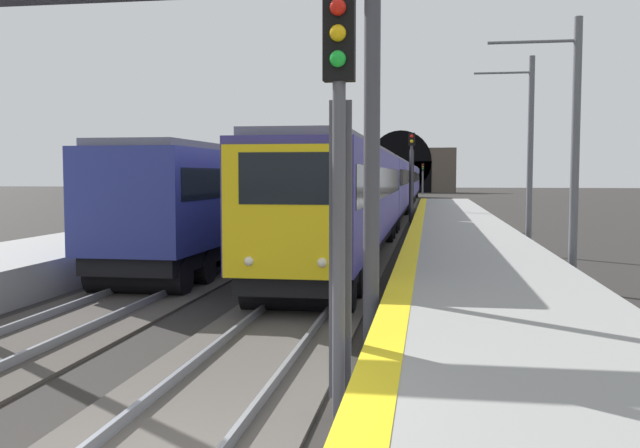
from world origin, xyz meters
TOP-DOWN VIEW (x-y plane):
  - platform_right_edge_strip at (0.00, -2.30)m, footprint 112.00×0.50m
  - train_main_approaching at (48.59, 0.00)m, footprint 82.81×2.76m
  - train_adjacent_platform at (37.30, 4.27)m, footprint 56.15×3.11m
  - railway_signal_near at (2.10, -1.74)m, footprint 0.39×0.38m
  - railway_signal_mid at (35.26, -1.74)m, footprint 0.39×0.38m
  - railway_signal_far at (98.88, -1.74)m, footprint 0.39×0.38m
  - overhead_signal_gantry at (5.60, 2.14)m, footprint 0.70×8.26m
  - tunnel_portal at (113.97, 2.14)m, footprint 2.83×18.51m
  - catenary_mast_near at (20.76, -6.48)m, footprint 0.22×2.21m
  - catenary_mast_far at (12.50, -6.47)m, footprint 0.22×2.36m

SIDE VIEW (x-z plane):
  - platform_right_edge_strip at x=0.00m, z-range 0.92..0.93m
  - train_adjacent_platform at x=37.30m, z-range -0.14..4.67m
  - train_main_approaching at x=48.59m, z-range 0.29..4.31m
  - railway_signal_far at x=98.88m, z-range 0.52..5.22m
  - railway_signal_near at x=2.10m, z-range 0.55..5.75m
  - railway_signal_mid at x=35.26m, z-range 0.45..5.93m
  - catenary_mast_far at x=12.50m, z-range 0.12..7.15m
  - tunnel_portal at x=113.97m, z-range -1.43..9.02m
  - catenary_mast_near at x=20.76m, z-range 0.11..7.52m
  - overhead_signal_gantry at x=5.60m, z-range 1.76..8.78m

